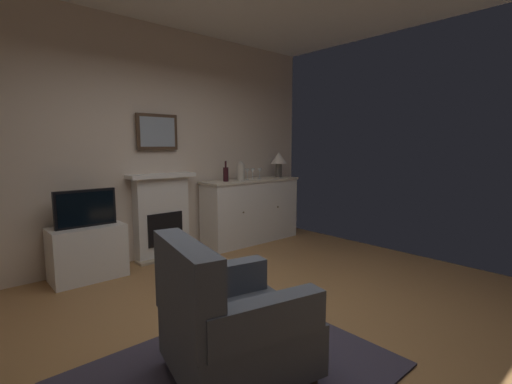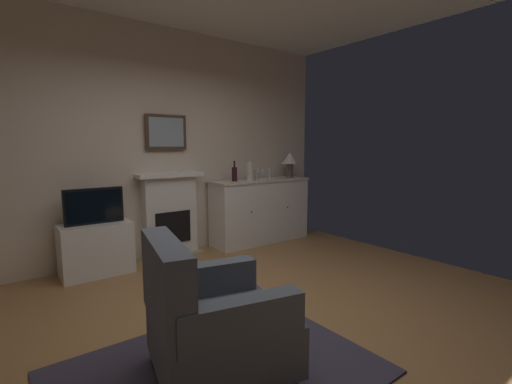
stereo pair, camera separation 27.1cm
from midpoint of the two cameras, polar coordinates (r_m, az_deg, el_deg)
ground_plane at (r=3.19m, az=4.14°, el=-20.70°), size 5.41×4.71×0.10m
wall_rear at (r=4.81m, az=-14.47°, el=7.48°), size 5.41×0.06×2.96m
area_rug at (r=2.57m, az=-2.73°, el=-26.87°), size 1.94×1.46×0.02m
fireplace_unit at (r=4.84m, az=-11.97°, el=-3.56°), size 0.87×0.30×1.10m
framed_picture at (r=4.80m, az=-12.56°, el=9.29°), size 0.55×0.04×0.45m
sideboard_cabinet at (r=5.43m, az=2.14°, el=-2.97°), size 1.59×0.49×0.95m
table_lamp at (r=5.74m, az=6.76°, el=5.11°), size 0.26×0.26×0.40m
wine_bottle at (r=5.08m, az=-1.94°, el=2.93°), size 0.08×0.08×0.29m
wine_glass_left at (r=5.30m, az=1.57°, el=3.27°), size 0.07×0.07×0.16m
wine_glass_center at (r=5.38m, az=2.44°, el=3.33°), size 0.07×0.07×0.16m
wine_glass_right at (r=5.42m, az=3.59°, el=3.35°), size 0.07×0.07×0.16m
vase_decorative at (r=5.17m, az=0.52°, el=3.37°), size 0.11×0.11×0.28m
tv_cabinet at (r=4.43m, az=-22.56°, el=-8.37°), size 0.75×0.42×0.59m
tv_set at (r=4.30m, az=-22.80°, el=-2.09°), size 0.62×0.07×0.40m
armchair at (r=2.33m, az=-3.70°, el=-19.96°), size 0.95×0.91×0.92m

